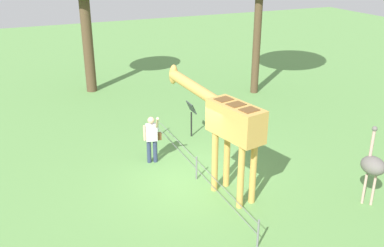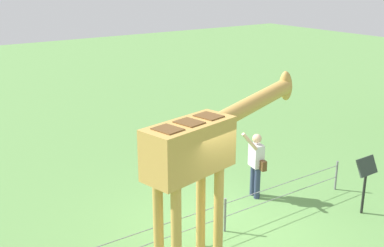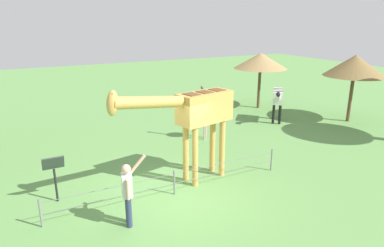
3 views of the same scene
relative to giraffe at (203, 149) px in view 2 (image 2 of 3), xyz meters
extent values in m
plane|color=#60934C|center=(0.92, 0.37, -2.17)|extent=(60.00, 60.00, 0.00)
cylinder|color=gold|center=(0.14, 0.26, -1.25)|extent=(0.18, 0.18, 1.84)
cylinder|color=gold|center=(0.24, -0.17, -1.25)|extent=(0.18, 0.18, 1.84)
cylinder|color=gold|center=(-0.93, 0.03, -1.25)|extent=(0.18, 0.18, 1.84)
cylinder|color=gold|center=(-0.84, -0.40, -1.25)|extent=(0.18, 0.18, 1.84)
cube|color=gold|center=(-0.35, -0.07, 0.12)|extent=(1.81, 1.04, 0.90)
cube|color=brown|center=(0.14, 0.03, 0.58)|extent=(0.44, 0.51, 0.02)
cube|color=brown|center=(-0.35, -0.07, 0.58)|extent=(0.44, 0.51, 0.02)
cube|color=brown|center=(-0.84, -0.18, 0.58)|extent=(0.44, 0.51, 0.02)
cylinder|color=gold|center=(1.39, 0.30, 0.54)|extent=(2.42, 0.81, 0.63)
ellipsoid|color=gold|center=(2.54, 0.54, 0.70)|extent=(0.41, 0.33, 0.67)
cylinder|color=brown|center=(2.54, 0.60, 0.88)|extent=(0.05, 0.05, 0.14)
cylinder|color=brown|center=(2.54, 0.48, 0.88)|extent=(0.05, 0.05, 0.14)
cylinder|color=navy|center=(2.51, 1.23, -1.78)|extent=(0.14, 0.14, 0.78)
cylinder|color=navy|center=(2.55, 1.43, -1.78)|extent=(0.14, 0.14, 0.78)
cube|color=silver|center=(2.53, 1.33, -1.12)|extent=(0.31, 0.40, 0.55)
sphere|color=#D8AD8C|center=(2.53, 1.33, -0.70)|extent=(0.22, 0.22, 0.22)
cylinder|color=#D8AD8C|center=(2.22, 1.24, -0.68)|extent=(0.43, 0.17, 0.47)
cylinder|color=#D8AD8C|center=(2.58, 1.55, -1.12)|extent=(0.08, 0.08, 0.50)
cube|color=brown|center=(2.53, 1.11, -1.29)|extent=(0.16, 0.22, 0.24)
cylinder|color=black|center=(3.93, -0.66, -1.70)|extent=(0.06, 0.06, 0.95)
cube|color=#333D38|center=(3.93, -0.66, -1.04)|extent=(0.56, 0.21, 0.38)
cylinder|color=slate|center=(0.92, 0.47, -1.80)|extent=(0.05, 0.05, 0.75)
cylinder|color=slate|center=(4.42, 0.47, -1.80)|extent=(0.05, 0.05, 0.75)
cube|color=slate|center=(0.92, 0.47, -1.53)|extent=(7.00, 0.01, 0.01)
cube|color=slate|center=(0.92, 0.47, -1.83)|extent=(7.00, 0.01, 0.01)
camera|label=1|loc=(-9.64, 5.22, 4.41)|focal=40.78mm
camera|label=2|loc=(-4.68, -6.36, 2.99)|focal=44.79mm
camera|label=3|loc=(4.55, 8.53, 2.65)|focal=32.29mm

